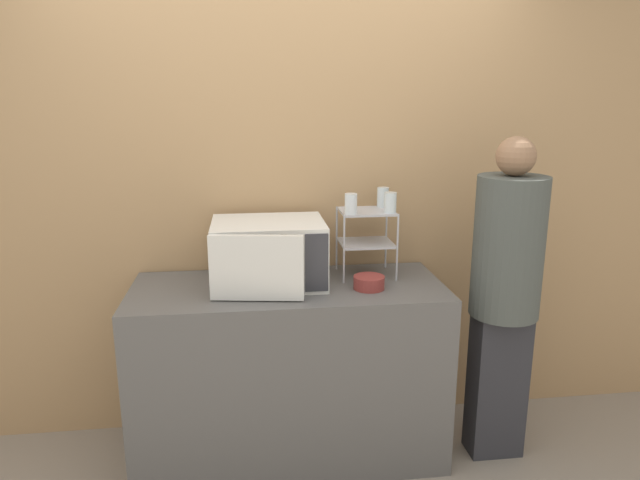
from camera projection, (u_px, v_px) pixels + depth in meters
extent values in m
cube|color=tan|center=(282.00, 196.00, 3.05)|extent=(8.00, 0.06, 2.60)
cube|color=#595654|center=(289.00, 371.00, 2.91)|extent=(1.54, 0.64, 0.91)
cube|color=silver|center=(269.00, 252.00, 2.81)|extent=(0.55, 0.42, 0.31)
cube|color=#B7B2A8|center=(257.00, 265.00, 2.61)|extent=(0.39, 0.01, 0.27)
cube|color=#333338|center=(317.00, 263.00, 2.63)|extent=(0.11, 0.01, 0.28)
cube|color=silver|center=(257.00, 268.00, 2.56)|extent=(0.43, 0.09, 0.30)
cylinder|color=#B2B2B7|center=(344.00, 250.00, 2.81)|extent=(0.01, 0.01, 0.34)
cylinder|color=#B2B2B7|center=(397.00, 248.00, 2.84)|extent=(0.01, 0.01, 0.34)
cylinder|color=#B2B2B7|center=(337.00, 238.00, 3.03)|extent=(0.01, 0.01, 0.34)
cylinder|color=#B2B2B7|center=(386.00, 237.00, 3.07)|extent=(0.01, 0.01, 0.34)
cube|color=#B2B2B7|center=(366.00, 243.00, 2.94)|extent=(0.27, 0.24, 0.01)
cube|color=#B2B2B7|center=(367.00, 211.00, 2.90)|extent=(0.27, 0.24, 0.01)
cylinder|color=silver|center=(351.00, 204.00, 2.79)|extent=(0.06, 0.06, 0.10)
cylinder|color=silver|center=(383.00, 197.00, 2.98)|extent=(0.06, 0.06, 0.10)
cylinder|color=silver|center=(390.00, 203.00, 2.82)|extent=(0.06, 0.06, 0.10)
cylinder|color=maroon|center=(369.00, 288.00, 2.76)|extent=(0.08, 0.08, 0.01)
cylinder|color=maroon|center=(369.00, 282.00, 2.76)|extent=(0.15, 0.15, 0.06)
cube|color=#2D2D33|center=(497.00, 384.00, 2.93)|extent=(0.27, 0.17, 0.77)
cylinder|color=#474C47|center=(508.00, 247.00, 2.75)|extent=(0.34, 0.34, 0.69)
sphere|color=#936B4C|center=(516.00, 156.00, 2.64)|extent=(0.19, 0.19, 0.19)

